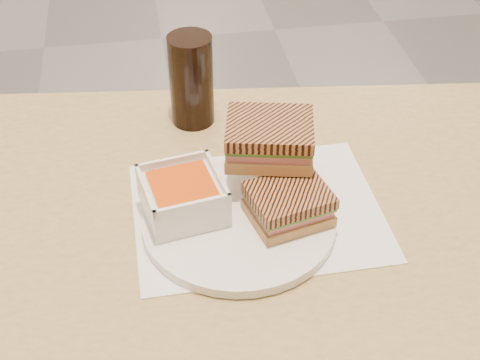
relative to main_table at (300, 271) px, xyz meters
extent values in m
cube|color=tan|center=(0.00, 0.00, 0.10)|extent=(1.28, 0.84, 0.03)
cylinder|color=tan|center=(-0.51, 0.36, -0.28)|extent=(0.06, 0.06, 0.72)
cube|color=white|center=(-0.06, 0.02, 0.11)|extent=(0.36, 0.28, 0.00)
cylinder|color=white|center=(-0.10, -0.01, 0.12)|extent=(0.27, 0.27, 0.01)
cube|color=white|center=(-0.17, 0.02, 0.15)|extent=(0.12, 0.12, 0.04)
cube|color=#DD5C0D|center=(-0.17, 0.02, 0.18)|extent=(0.10, 0.10, 0.01)
cube|color=white|center=(-0.12, 0.03, 0.18)|extent=(0.02, 0.11, 0.01)
cube|color=white|center=(-0.22, 0.01, 0.18)|extent=(0.02, 0.11, 0.01)
cube|color=white|center=(-0.18, 0.07, 0.18)|extent=(0.11, 0.02, 0.01)
cube|color=white|center=(-0.16, -0.03, 0.18)|extent=(0.11, 0.02, 0.01)
cube|color=tan|center=(-0.03, -0.01, 0.14)|extent=(0.12, 0.11, 0.02)
cube|color=#D1706D|center=(-0.03, -0.01, 0.15)|extent=(0.12, 0.10, 0.01)
cube|color=#386B23|center=(-0.03, -0.01, 0.16)|extent=(0.12, 0.11, 0.01)
cube|color=#9C6035|center=(-0.03, -0.01, 0.17)|extent=(0.12, 0.11, 0.02)
cube|color=tan|center=(-0.04, 0.07, 0.19)|extent=(0.14, 0.13, 0.02)
cube|color=#D1706D|center=(-0.04, 0.07, 0.21)|extent=(0.13, 0.12, 0.01)
cube|color=#386B23|center=(-0.04, 0.07, 0.21)|extent=(0.14, 0.12, 0.01)
cube|color=#9C6035|center=(-0.04, 0.07, 0.23)|extent=(0.14, 0.13, 0.02)
cylinder|color=black|center=(-0.13, 0.27, 0.19)|extent=(0.07, 0.07, 0.16)
camera|label=1|loc=(-0.21, -0.70, 0.78)|focal=51.56mm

